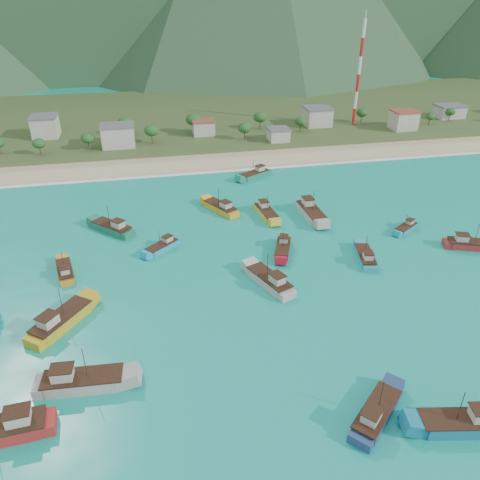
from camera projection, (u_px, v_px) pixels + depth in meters
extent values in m
plane|color=#0C887D|center=(281.00, 295.00, 90.71)|extent=(600.00, 600.00, 0.00)
cube|color=beige|center=(216.00, 161.00, 158.44)|extent=(400.00, 18.00, 1.20)
cube|color=#385123|center=(195.00, 117.00, 210.74)|extent=(400.00, 110.00, 2.40)
cube|color=white|center=(221.00, 171.00, 150.30)|extent=(400.00, 2.50, 0.08)
cube|color=beige|center=(45.00, 127.00, 176.73)|extent=(9.20, 10.05, 7.45)
cube|color=beige|center=(118.00, 136.00, 166.15)|extent=(11.21, 8.71, 7.33)
cube|color=beige|center=(204.00, 128.00, 179.43)|extent=(8.06, 6.73, 5.21)
cube|color=beige|center=(278.00, 135.00, 172.96)|extent=(7.17, 7.23, 4.15)
cube|color=beige|center=(317.00, 117.00, 190.99)|extent=(10.17, 9.80, 6.85)
cube|color=beige|center=(403.00, 120.00, 185.74)|extent=(9.14, 8.13, 6.96)
cube|color=beige|center=(449.00, 112.00, 202.52)|extent=(11.44, 8.19, 4.90)
cylinder|color=red|center=(354.00, 117.00, 191.87)|extent=(1.20, 1.20, 6.63)
cylinder|color=white|center=(356.00, 100.00, 188.66)|extent=(1.20, 1.20, 6.63)
cylinder|color=red|center=(358.00, 83.00, 185.45)|extent=(1.20, 1.20, 6.63)
cylinder|color=white|center=(360.00, 65.00, 182.24)|extent=(1.20, 1.20, 6.63)
cylinder|color=red|center=(362.00, 47.00, 179.04)|extent=(1.20, 1.20, 6.63)
cylinder|color=white|center=(364.00, 28.00, 175.83)|extent=(1.20, 1.20, 6.63)
cube|color=#B6ACA6|center=(269.00, 282.00, 93.55)|extent=(8.01, 12.66, 2.22)
cube|color=beige|center=(277.00, 279.00, 90.77)|extent=(3.13, 3.42, 1.80)
cylinder|color=#382114|center=(267.00, 265.00, 92.31)|extent=(0.12, 0.12, 5.00)
cube|color=teal|center=(365.00, 258.00, 102.06)|extent=(5.10, 10.48, 1.83)
cube|color=beige|center=(368.00, 256.00, 99.46)|extent=(2.30, 2.64, 1.49)
cylinder|color=#382114|center=(366.00, 245.00, 101.12)|extent=(0.12, 0.12, 4.12)
cube|color=#1F6C50|center=(112.00, 229.00, 113.64)|extent=(10.76, 10.94, 2.15)
cube|color=beige|center=(118.00, 224.00, 111.50)|extent=(3.43, 3.44, 1.75)
cylinder|color=#382114|center=(108.00, 215.00, 112.28)|extent=(0.12, 0.12, 4.85)
cube|color=#127193|center=(460.00, 425.00, 63.22)|extent=(12.82, 5.83, 2.25)
cylinder|color=#382114|center=(461.00, 406.00, 61.44)|extent=(0.12, 0.12, 5.06)
cube|color=#C68321|center=(65.00, 272.00, 97.04)|extent=(4.74, 9.87, 1.73)
cube|color=beige|center=(65.00, 270.00, 94.73)|extent=(2.15, 2.48, 1.40)
cylinder|color=#382114|center=(63.00, 259.00, 96.12)|extent=(0.12, 0.12, 3.88)
cube|color=teal|center=(406.00, 229.00, 114.36)|extent=(8.02, 6.37, 1.46)
cube|color=beige|center=(410.00, 222.00, 114.73)|extent=(2.33, 2.23, 1.19)
cylinder|color=#382114|center=(406.00, 221.00, 112.93)|extent=(0.12, 0.12, 3.28)
cube|color=maroon|center=(471.00, 246.00, 106.55)|extent=(11.70, 6.82, 2.04)
cube|color=beige|center=(462.00, 238.00, 105.91)|extent=(3.09, 2.78, 1.66)
cylinder|color=#382114|center=(477.00, 233.00, 104.87)|extent=(0.12, 0.12, 4.60)
cube|color=#187F5B|center=(255.00, 176.00, 145.22)|extent=(11.15, 8.03, 1.99)
cube|color=beige|center=(260.00, 168.00, 145.61)|extent=(3.14, 2.94, 1.61)
cylinder|color=#382114|center=(253.00, 166.00, 143.31)|extent=(0.12, 0.12, 4.47)
cube|color=#AAA69A|center=(311.00, 214.00, 120.80)|extent=(4.39, 13.43, 2.42)
cube|color=beige|center=(308.00, 202.00, 122.05)|extent=(2.54, 3.11, 1.97)
cylinder|color=#382114|center=(313.00, 201.00, 118.25)|extent=(0.12, 0.12, 5.44)
cube|color=gold|center=(266.00, 214.00, 121.22)|extent=(4.31, 11.20, 1.99)
cube|color=beige|center=(264.00, 204.00, 122.22)|extent=(2.24, 2.67, 1.62)
cylinder|color=#382114|center=(268.00, 203.00, 119.14)|extent=(0.12, 0.12, 4.47)
cube|color=#AAA29C|center=(84.00, 383.00, 69.82)|extent=(13.42, 4.77, 2.40)
cube|color=beige|center=(62.00, 374.00, 68.45)|extent=(3.15, 2.61, 1.95)
cylinder|color=#382114|center=(85.00, 363.00, 68.02)|extent=(0.12, 0.12, 5.40)
cube|color=gold|center=(220.00, 209.00, 123.93)|extent=(8.46, 11.57, 2.07)
cube|color=beige|center=(226.00, 205.00, 121.48)|extent=(3.08, 3.27, 1.68)
cylinder|color=#382114|center=(218.00, 196.00, 122.74)|extent=(0.12, 0.12, 4.65)
cube|color=gold|center=(62.00, 322.00, 82.36)|extent=(11.02, 12.85, 2.39)
cube|color=beige|center=(48.00, 321.00, 79.18)|extent=(3.72, 3.84, 1.94)
cylinder|color=#382114|center=(61.00, 302.00, 81.07)|extent=(0.12, 0.12, 5.38)
cube|color=navy|center=(376.00, 415.00, 64.89)|extent=(10.71, 10.12, 2.07)
cube|color=beige|center=(371.00, 416.00, 62.34)|extent=(3.32, 3.28, 1.68)
cylinder|color=#382114|center=(381.00, 394.00, 63.71)|extent=(0.12, 0.12, 4.66)
cube|color=#AB1223|center=(283.00, 250.00, 105.10)|extent=(6.20, 10.20, 1.78)
cube|color=beige|center=(284.00, 239.00, 106.05)|extent=(2.47, 2.72, 1.45)
cylinder|color=#382114|center=(283.00, 240.00, 103.21)|extent=(0.12, 0.12, 4.01)
cube|color=#A62320|center=(0.00, 433.00, 62.03)|extent=(13.57, 4.94, 2.42)
cube|color=beige|center=(18.00, 417.00, 61.62)|extent=(3.20, 2.66, 1.97)
cube|color=#1A9AB8|center=(162.00, 248.00, 106.04)|extent=(8.52, 7.79, 1.62)
cube|color=beige|center=(167.00, 239.00, 106.59)|extent=(2.61, 2.56, 1.32)
cylinder|color=#382114|center=(160.00, 239.00, 104.42)|extent=(0.12, 0.12, 3.66)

